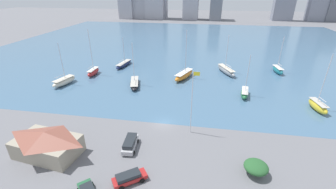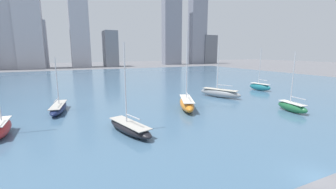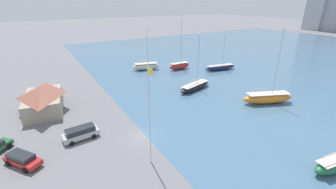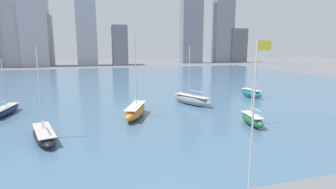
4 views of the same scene
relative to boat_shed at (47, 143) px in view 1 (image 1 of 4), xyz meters
The scene contains 16 objects.
ground_plane 21.92m from the boat_shed, 35.33° to the left, with size 500.00×500.00×0.00m, color slate.
harbor_water 84.53m from the boat_shed, 77.85° to the left, with size 180.00×140.00×0.00m.
boat_shed is the anchor object (origin of this frame).
flag_pole 26.36m from the boat_shed, 23.92° to the left, with size 1.24×0.14×12.96m.
yard_shrub 34.40m from the boat_shed, ahead, with size 3.69×3.69×2.24m.
sailboat_orange 43.75m from the boat_shed, 63.46° to the left, with size 6.41×10.57×14.91m.
sailboat_green 46.77m from the boat_shed, 38.49° to the left, with size 2.94×6.89×11.11m.
sailboat_cream 32.08m from the boat_shed, 117.57° to the left, with size 4.51×8.52×12.22m.
sailboat_gray 56.51m from the boat_shed, 54.37° to the left, with size 6.55×10.78×12.53m.
sailboat_black 31.74m from the boat_shed, 79.42° to the left, with size 5.10×10.25×12.41m.
sailboat_navy 47.65m from the boat_shed, 93.88° to the left, with size 3.94×10.44×10.19m.
sailboat_red 38.67m from the boat_shed, 105.04° to the left, with size 2.03×6.84×14.60m.
sailboat_yellow 57.68m from the boat_shed, 24.74° to the left, with size 3.09×6.89×13.38m.
sailboat_teal 70.18m from the boat_shed, 44.56° to the left, with size 3.00×6.94×12.13m.
parked_wagon_red 16.17m from the boat_shed, 13.25° to the right, with size 5.19×4.46×1.60m.
parked_suv_silver 13.97m from the boat_shed, 16.25° to the left, with size 2.58×5.31×1.87m.
Camera 1 is at (7.52, -39.48, 26.39)m, focal length 24.00 mm.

